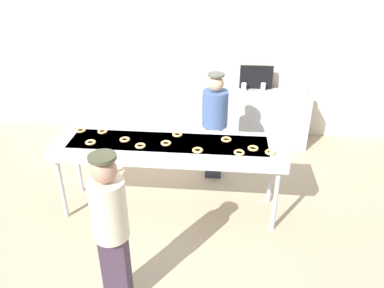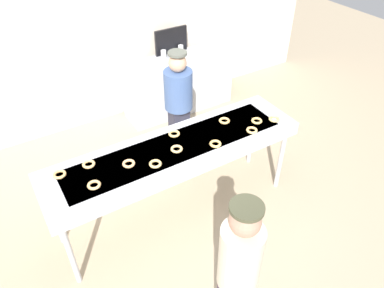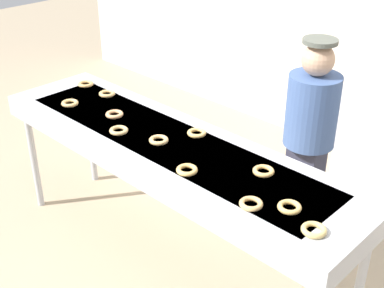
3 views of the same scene
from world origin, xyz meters
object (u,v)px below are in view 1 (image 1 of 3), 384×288
Objects in this scene: paper_cup_0 at (244,87)px; paper_cup_1 at (306,91)px; glazed_donut_3 at (166,143)px; glazed_donut_7 at (91,142)px; prep_counter at (254,118)px; glazed_donut_4 at (198,150)px; customer_waiting at (111,226)px; glazed_donut_0 at (81,130)px; glazed_donut_6 at (140,146)px; menu_display at (256,77)px; fryer_conveyor at (168,148)px; worker_baker at (215,120)px; glazed_donut_5 at (239,152)px; glazed_donut_11 at (102,131)px; glazed_donut_9 at (125,140)px; glazed_donut_2 at (177,134)px; glazed_donut_8 at (253,148)px; glazed_donut_1 at (226,139)px; glazed_donut_10 at (270,152)px; paper_cup_2 at (263,87)px.

paper_cup_1 is at bearing -6.69° from paper_cup_0.
glazed_donut_3 and glazed_donut_7 have the same top height.
glazed_donut_7 is 3.06m from prep_counter.
customer_waiting is at bearing -117.31° from glazed_donut_4.
glazed_donut_0 is at bearing -150.15° from paper_cup_1.
glazed_donut_6 is 2.81m from menu_display.
paper_cup_0 is (1.91, 2.24, -0.03)m from glazed_donut_7.
worker_baker is at bearing 58.56° from fryer_conveyor.
glazed_donut_7 is (-1.79, 0.08, 0.00)m from glazed_donut_5.
glazed_donut_6 is at bearing -30.90° from glazed_donut_11.
prep_counter is at bearing 49.84° from glazed_donut_9.
fryer_conveyor is 22.33× the size of glazed_donut_5.
glazed_donut_3 is 2.87m from paper_cup_1.
glazed_donut_3 is 1.00× the size of paper_cup_0.
worker_baker reaches higher than glazed_donut_9.
glazed_donut_3 is at bearing 17.64° from glazed_donut_6.
glazed_donut_3 is 0.07× the size of prep_counter.
glazed_donut_9 is at bearing 172.12° from glazed_donut_5.
glazed_donut_7 is at bearing 44.77° from worker_baker.
glazed_donut_2 is 2.62m from paper_cup_1.
glazed_donut_2 is 0.97m from glazed_donut_8.
glazed_donut_8 is at bearing -31.65° from glazed_donut_1.
paper_cup_0 is at bearing 75.45° from glazed_donut_4.
worker_baker reaches higher than glazed_donut_3.
glazed_donut_4 is at bearing -170.67° from glazed_donut_8.
worker_baker is at bearing 59.37° from glazed_donut_3.
glazed_donut_3 is 0.89m from glazed_donut_11.
glazed_donut_10 is (0.84, 0.03, 0.00)m from glazed_donut_4.
glazed_donut_0 is 1.00× the size of paper_cup_2.
fryer_conveyor is at bearing 174.94° from glazed_donut_8.
glazed_donut_1 and glazed_donut_7 have the same top height.
glazed_donut_1 is 1.25m from glazed_donut_9.
glazed_donut_5 is 1.79m from glazed_donut_7.
prep_counter is (2.06, 1.83, -0.56)m from glazed_donut_11.
glazed_donut_4 is 0.66m from glazed_donut_8.
glazed_donut_7 is at bearing 177.17° from glazed_donut_6.
customer_waiting is 3.02× the size of menu_display.
glazed_donut_7 is at bearing 177.34° from glazed_donut_5.
glazed_donut_4 is at bearing -27.69° from fryer_conveyor.
glazed_donut_6 and glazed_donut_10 have the same top height.
glazed_donut_11 is (-0.86, 0.24, 0.00)m from glazed_donut_3.
glazed_donut_11 is 1.00× the size of paper_cup_0.
paper_cup_0 is (-0.20, 0.10, 0.53)m from prep_counter.
fryer_conveyor is 22.33× the size of glazed_donut_0.
glazed_donut_5 is at bearing 117.32° from worker_baker.
paper_cup_2 is (2.23, 2.27, -0.03)m from glazed_donut_7.
glazed_donut_1 is 0.08× the size of worker_baker.
glazed_donut_2 is 1.00× the size of glazed_donut_4.
glazed_donut_6 and glazed_donut_7 have the same top height.
glazed_donut_11 is 1.78m from customer_waiting.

